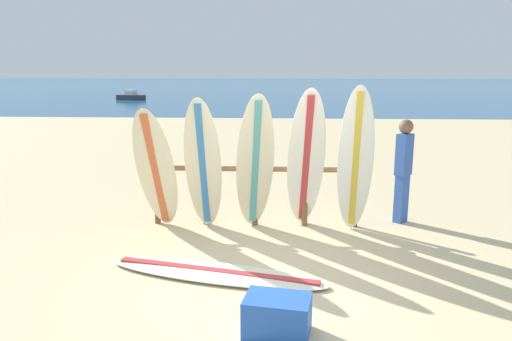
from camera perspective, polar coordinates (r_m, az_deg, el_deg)
ground_plane at (r=5.73m, az=1.08°, el=-12.82°), size 120.00×120.00×0.00m
ocean_water at (r=63.23m, az=2.96°, el=9.97°), size 120.00×80.00×0.01m
surfboard_rack at (r=7.40m, az=-0.12°, el=-1.71°), size 3.18×0.09×1.04m
surfboard_leaning_far_left at (r=7.12m, az=-11.78°, el=0.01°), size 0.63×0.94×1.90m
surfboard_leaning_left at (r=7.07m, az=-6.30°, el=0.62°), size 0.57×0.64×2.03m
surfboard_leaning_center_left at (r=6.96m, az=-0.11°, el=0.79°), size 0.69×0.88×2.09m
surfboard_leaning_center at (r=6.96m, az=5.94°, el=1.08°), size 0.60×1.12×2.17m
surfboard_leaning_center_right at (r=7.06m, az=11.71°, el=1.13°), size 0.53×0.55×2.20m
surfboard_lying_on_sand at (r=5.84m, az=-4.79°, el=-11.98°), size 2.77×1.18×0.08m
beachgoer_standing at (r=7.82m, az=17.08°, el=0.45°), size 0.30×0.31×1.64m
small_boat_offshore at (r=37.93m, az=-14.62°, el=8.52°), size 2.26×1.54×0.71m
cooler_box at (r=4.62m, az=2.55°, el=-16.82°), size 0.66×0.49×0.36m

